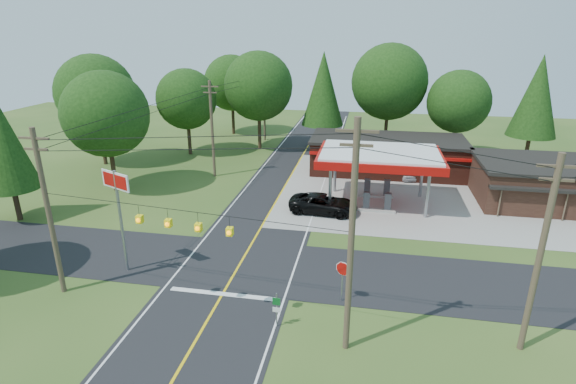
% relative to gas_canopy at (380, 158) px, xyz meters
% --- Properties ---
extents(ground, '(120.00, 120.00, 0.00)m').
position_rel_gas_canopy_xyz_m(ground, '(-9.00, -13.00, -4.27)').
color(ground, '#2E4E1B').
rests_on(ground, ground).
extents(main_highway, '(8.00, 120.00, 0.02)m').
position_rel_gas_canopy_xyz_m(main_highway, '(-9.00, -13.00, -4.26)').
color(main_highway, black).
rests_on(main_highway, ground).
extents(cross_road, '(70.00, 7.00, 0.02)m').
position_rel_gas_canopy_xyz_m(cross_road, '(-9.00, -13.00, -4.25)').
color(cross_road, black).
rests_on(cross_road, ground).
extents(lane_center_yellow, '(0.15, 110.00, 0.00)m').
position_rel_gas_canopy_xyz_m(lane_center_yellow, '(-9.00, -13.00, -4.24)').
color(lane_center_yellow, yellow).
rests_on(lane_center_yellow, main_highway).
extents(gas_canopy, '(10.60, 7.40, 4.88)m').
position_rel_gas_canopy_xyz_m(gas_canopy, '(0.00, 0.00, 0.00)').
color(gas_canopy, gray).
rests_on(gas_canopy, ground).
extents(convenience_store, '(16.40, 7.55, 3.80)m').
position_rel_gas_canopy_xyz_m(convenience_store, '(1.00, 9.98, -2.35)').
color(convenience_store, '#512117').
rests_on(convenience_store, ground).
extents(utility_pole_near_right, '(1.80, 0.30, 11.50)m').
position_rel_gas_canopy_xyz_m(utility_pole_near_right, '(-1.50, -20.00, 1.69)').
color(utility_pole_near_right, '#473828').
rests_on(utility_pole_near_right, ground).
extents(utility_pole_near_left, '(1.80, 0.30, 10.00)m').
position_rel_gas_canopy_xyz_m(utility_pole_near_left, '(-18.50, -18.00, 0.93)').
color(utility_pole_near_left, '#473828').
rests_on(utility_pole_near_left, ground).
extents(utility_pole_far_left, '(1.80, 0.30, 10.00)m').
position_rel_gas_canopy_xyz_m(utility_pole_far_left, '(-17.00, 5.00, 0.93)').
color(utility_pole_far_left, '#473828').
rests_on(utility_pole_far_left, ground).
extents(utility_pole_right_b, '(1.80, 0.30, 10.00)m').
position_rel_gas_canopy_xyz_m(utility_pole_right_b, '(7.00, -18.50, 0.93)').
color(utility_pole_right_b, '#473828').
rests_on(utility_pole_right_b, ground).
extents(utility_pole_north, '(0.30, 0.30, 9.50)m').
position_rel_gas_canopy_xyz_m(utility_pole_north, '(-15.50, 22.00, 0.48)').
color(utility_pole_north, '#473828').
rests_on(utility_pole_north, ground).
extents(overhead_beacons, '(17.04, 2.04, 1.03)m').
position_rel_gas_canopy_xyz_m(overhead_beacons, '(-10.00, -19.00, 1.95)').
color(overhead_beacons, black).
rests_on(overhead_beacons, ground).
extents(treeline_backdrop, '(70.27, 51.59, 13.30)m').
position_rel_gas_canopy_xyz_m(treeline_backdrop, '(-8.18, 11.01, 3.22)').
color(treeline_backdrop, '#332316').
rests_on(treeline_backdrop, ground).
extents(suv_car, '(6.19, 6.19, 1.60)m').
position_rel_gas_canopy_xyz_m(suv_car, '(-4.50, -3.00, -3.46)').
color(suv_car, black).
rests_on(suv_car, ground).
extents(sedan_car, '(4.37, 4.37, 1.25)m').
position_rel_gas_canopy_xyz_m(sedan_car, '(3.00, 8.00, -3.64)').
color(sedan_car, silver).
rests_on(sedan_car, ground).
extents(big_stop_sign, '(2.33, 1.14, 6.82)m').
position_rel_gas_canopy_xyz_m(big_stop_sign, '(-16.01, -15.01, 0.80)').
color(big_stop_sign, gray).
rests_on(big_stop_sign, ground).
extents(octagonal_stop_sign, '(0.82, 0.40, 2.57)m').
position_rel_gas_canopy_xyz_m(octagonal_stop_sign, '(-2.00, -16.01, -2.34)').
color(octagonal_stop_sign, gray).
rests_on(octagonal_stop_sign, ground).
extents(route_sign_post, '(0.42, 0.10, 2.04)m').
position_rel_gas_canopy_xyz_m(route_sign_post, '(-5.20, -19.02, -3.06)').
color(route_sign_post, gray).
rests_on(route_sign_post, ground).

